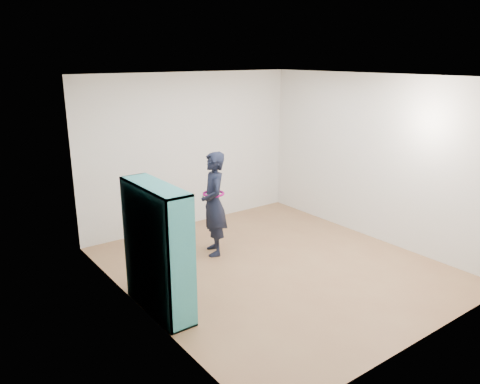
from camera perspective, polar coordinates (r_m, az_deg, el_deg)
floor at (r=6.68m, az=4.29°, el=-9.02°), size 4.50×4.50×0.00m
ceiling at (r=6.04m, az=4.82°, el=13.86°), size 4.50×4.50×0.00m
wall_left at (r=5.19m, az=-12.39°, el=-1.48°), size 0.02×4.50×2.60m
wall_right at (r=7.67m, az=15.95°, el=4.00°), size 0.02×4.50×2.60m
wall_back at (r=8.02m, az=-6.07°, el=5.07°), size 4.00×0.02×2.60m
wall_front at (r=4.85m, az=22.25°, el=-3.65°), size 4.00×0.02×2.60m
bookshelf at (r=5.38m, az=-10.19°, el=-7.19°), size 0.33×1.13×1.51m
person at (r=6.83m, az=-3.22°, el=-1.45°), size 0.56×0.66×1.54m
smartphone at (r=6.87m, az=-4.55°, el=-0.50°), size 0.04×0.09×0.13m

